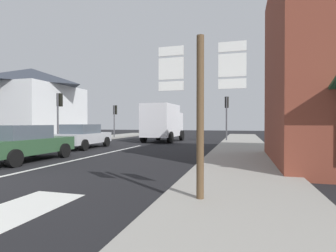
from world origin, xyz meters
TOP-DOWN VIEW (x-y plane):
  - ground_plane at (0.00, 10.00)m, footprint 80.00×80.00m
  - sidewalk_right at (6.73, 8.00)m, footprint 3.07×44.00m
  - sidewalk_left at (-6.73, 8.00)m, footprint 3.07×44.00m
  - lane_centre_stripe at (0.00, 6.00)m, footprint 0.16×12.00m
  - lane_turn_arrow at (2.86, -1.00)m, footprint 1.20×2.20m
  - clapboard_house_left at (-12.46, 15.76)m, footprint 7.48×8.99m
  - sedan_near at (-1.84, 3.83)m, footprint 1.97×4.20m
  - sedan_far at (-2.72, 9.33)m, footprint 2.09×4.26m
  - delivery_truck at (0.39, 16.09)m, footprint 2.63×5.07m
  - route_sign_post at (5.96, 0.06)m, footprint 1.66×0.14m
  - traffic_light_near_left at (-5.50, 10.71)m, footprint 0.30×0.49m
  - traffic_light_far_left at (-5.50, 19.04)m, footprint 0.30×0.49m
  - traffic_light_far_right at (5.50, 17.17)m, footprint 0.30×0.49m

SIDE VIEW (x-z plane):
  - ground_plane at x=0.00m, z-range 0.00..0.00m
  - lane_centre_stripe at x=0.00m, z-range 0.00..0.01m
  - lane_turn_arrow at x=2.86m, z-range 0.00..0.01m
  - sidewalk_right at x=6.73m, z-range 0.00..0.14m
  - sidewalk_left at x=-6.73m, z-range 0.00..0.14m
  - sedan_near at x=-1.84m, z-range 0.03..1.50m
  - sedan_far at x=-2.72m, z-range 0.03..1.50m
  - delivery_truck at x=0.39m, z-range 0.13..3.18m
  - route_sign_post at x=5.96m, z-range 0.31..3.51m
  - traffic_light_far_left at x=-5.50m, z-range 0.79..4.09m
  - traffic_light_near_left at x=-5.50m, z-range 0.87..4.47m
  - traffic_light_far_right at x=5.50m, z-range 0.89..4.58m
  - clapboard_house_left at x=-12.46m, z-range 0.03..6.74m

